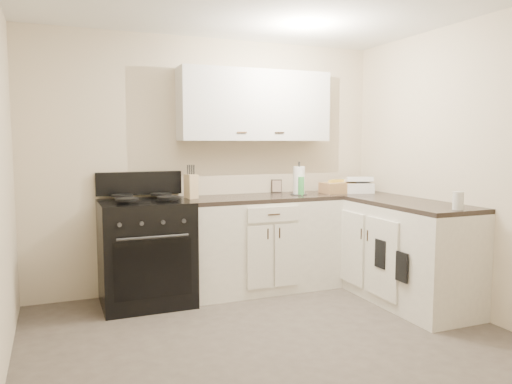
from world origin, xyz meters
name	(u,v)px	position (x,y,z in m)	size (l,w,h in m)	color
floor	(287,353)	(0.00, 0.00, 0.00)	(3.60, 3.60, 0.00)	#473F38
wall_back	(211,164)	(0.00, 1.80, 1.25)	(3.60, 3.60, 0.00)	beige
wall_right	(487,170)	(1.80, 0.00, 1.25)	(3.60, 3.60, 0.00)	beige
base_cabinets_back	(261,245)	(0.43, 1.50, 0.45)	(1.55, 0.60, 0.90)	beige
base_cabinets_right	(389,249)	(1.50, 0.85, 0.45)	(0.60, 1.90, 0.90)	beige
countertop_back	(261,198)	(0.43, 1.50, 0.92)	(1.55, 0.60, 0.04)	black
countertop_right	(391,200)	(1.50, 0.85, 0.92)	(0.60, 1.90, 0.04)	black
upper_cabinets	(255,106)	(0.43, 1.65, 1.84)	(1.55, 0.30, 0.70)	silver
stove	(146,254)	(-0.72, 1.48, 0.46)	(0.81, 0.69, 0.97)	black
knife_block	(191,186)	(-0.27, 1.56, 1.06)	(0.11, 0.09, 0.23)	tan
paper_towel	(299,181)	(0.83, 1.47, 1.08)	(0.12, 0.12, 0.29)	white
soap_bottle	(301,186)	(0.83, 1.41, 1.03)	(0.06, 0.06, 0.19)	green
picture_frame	(277,186)	(0.72, 1.76, 1.01)	(0.11, 0.01, 0.14)	black
wicker_basket	(337,188)	(1.30, 1.49, 1.00)	(0.33, 0.22, 0.11)	#A6784E
countertop_grill	(358,188)	(1.52, 1.44, 0.99)	(0.28, 0.26, 0.10)	white
glass_jar	(458,201)	(1.50, 0.00, 1.01)	(0.09, 0.09, 0.14)	silver
oven_mitt_near	(402,267)	(1.18, 0.26, 0.44)	(0.02, 0.14, 0.25)	black
oven_mitt_far	(381,254)	(1.18, 0.55, 0.49)	(0.02, 0.15, 0.25)	black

